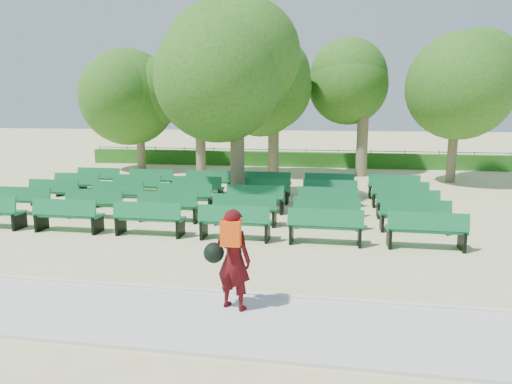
% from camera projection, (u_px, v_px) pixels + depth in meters
% --- Properties ---
extents(ground, '(120.00, 120.00, 0.00)m').
position_uv_depth(ground, '(249.00, 219.00, 15.11)').
color(ground, '#C5BF82').
extents(paving, '(30.00, 2.20, 0.06)m').
position_uv_depth(paving, '(171.00, 318.00, 7.93)').
color(paving, beige).
rests_on(paving, ground).
extents(curb, '(30.00, 0.12, 0.10)m').
position_uv_depth(curb, '(191.00, 291.00, 9.04)').
color(curb, silver).
rests_on(curb, ground).
extents(hedge, '(26.00, 0.70, 0.90)m').
position_uv_depth(hedge, '(289.00, 159.00, 28.60)').
color(hedge, '#225C17').
rests_on(hedge, ground).
extents(fence, '(26.00, 0.10, 1.02)m').
position_uv_depth(fence, '(290.00, 166.00, 29.07)').
color(fence, black).
rests_on(fence, ground).
extents(tree_line, '(21.80, 6.80, 7.04)m').
position_uv_depth(tree_line, '(282.00, 175.00, 24.80)').
color(tree_line, '#2D5F19').
rests_on(tree_line, ground).
extents(bench_array, '(2.02, 0.71, 1.26)m').
position_uv_depth(bench_array, '(220.00, 208.00, 16.22)').
color(bench_array, '#126736').
rests_on(bench_array, ground).
extents(tree_among, '(5.23, 5.23, 7.04)m').
position_uv_depth(tree_among, '(237.00, 78.00, 16.12)').
color(tree_among, brown).
rests_on(tree_among, ground).
extents(person, '(0.91, 0.63, 1.83)m').
position_uv_depth(person, '(232.00, 258.00, 8.06)').
color(person, '#41090C').
rests_on(person, ground).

